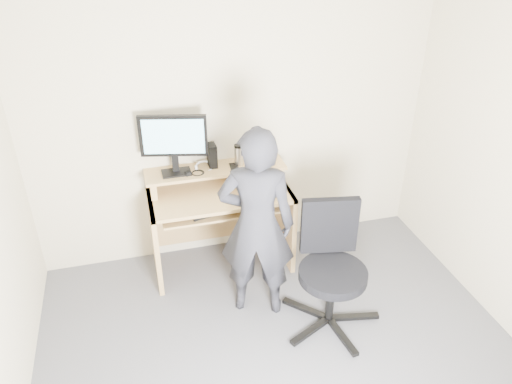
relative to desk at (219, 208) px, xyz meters
name	(u,v)px	position (x,y,z in m)	size (l,w,h in m)	color
back_wall	(234,122)	(0.20, 0.22, 0.70)	(3.50, 0.02, 2.50)	beige
ceiling	(316,2)	(0.20, -1.53, 1.95)	(3.50, 3.50, 0.02)	white
desk	(219,208)	(0.00, 0.00, 0.00)	(1.20, 0.60, 0.91)	tan
monitor	(173,140)	(-0.33, 0.05, 0.67)	(0.54, 0.16, 0.52)	black
external_drive	(212,155)	(-0.02, 0.12, 0.46)	(0.07, 0.13, 0.20)	black
travel_mug	(239,156)	(0.21, 0.09, 0.44)	(0.07, 0.07, 0.17)	silver
smartphone	(234,167)	(0.16, 0.05, 0.37)	(0.07, 0.13, 0.01)	black
charger	(188,173)	(-0.24, 0.00, 0.38)	(0.04, 0.04, 0.04)	black
headphones	(204,167)	(-0.09, 0.10, 0.37)	(0.16, 0.16, 0.02)	silver
keyboard	(215,208)	(-0.06, -0.17, 0.12)	(0.46, 0.18, 0.03)	black
mouse	(252,193)	(0.26, -0.18, 0.22)	(0.10, 0.06, 0.04)	black
office_chair	(331,263)	(0.67, -0.95, -0.01)	(0.77, 0.77, 0.98)	black
person	(257,225)	(0.16, -0.69, 0.24)	(0.58, 0.38, 1.58)	black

